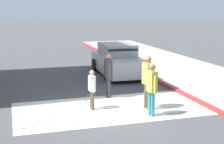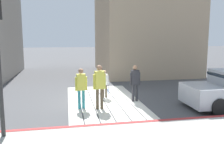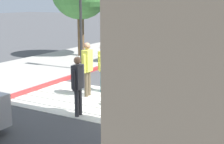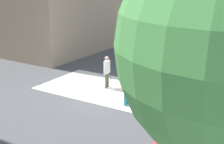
{
  "view_description": "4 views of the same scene",
  "coord_description": "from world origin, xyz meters",
  "px_view_note": "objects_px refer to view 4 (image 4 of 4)",
  "views": [
    {
      "loc": [
        3.15,
        10.59,
        3.48
      ],
      "look_at": [
        -0.2,
        -0.4,
        1.19
      ],
      "focal_mm": 54.33,
      "sensor_mm": 36.0,
      "label": 1
    },
    {
      "loc": [
        -10.48,
        1.62,
        2.93
      ],
      "look_at": [
        0.35,
        -0.46,
        1.29
      ],
      "focal_mm": 37.76,
      "sensor_mm": 36.0,
      "label": 2
    },
    {
      "loc": [
        4.8,
        -8.59,
        3.17
      ],
      "look_at": [
        -0.04,
        -0.03,
        1.03
      ],
      "focal_mm": 53.16,
      "sensor_mm": 36.0,
      "label": 3
    },
    {
      "loc": [
        -6.53,
        10.84,
        4.58
      ],
      "look_at": [
        -0.05,
        0.47,
        0.94
      ],
      "focal_mm": 53.22,
      "sensor_mm": 36.0,
      "label": 4
    }
  ],
  "objects_px": {
    "car_parked_near_curb": "(207,54)",
    "pedestrian_adult_lead": "(141,62)",
    "pedestrian_adult_trailing": "(127,79)",
    "traffic_light_corner": "(171,41)",
    "pedestrian_adult_side": "(140,73)",
    "pedestrian_child_with_racket": "(107,70)"
  },
  "relations": [
    {
      "from": "pedestrian_adult_trailing",
      "to": "pedestrian_adult_side",
      "type": "bearing_deg",
      "value": -102.57
    },
    {
      "from": "traffic_light_corner",
      "to": "pedestrian_adult_lead",
      "type": "relative_size",
      "value": 2.52
    },
    {
      "from": "pedestrian_adult_side",
      "to": "pedestrian_adult_trailing",
      "type": "bearing_deg",
      "value": 77.43
    },
    {
      "from": "traffic_light_corner",
      "to": "pedestrian_adult_side",
      "type": "xyz_separation_m",
      "value": [
        2.37,
        -3.11,
        -1.98
      ]
    },
    {
      "from": "car_parked_near_curb",
      "to": "pedestrian_adult_lead",
      "type": "xyz_separation_m",
      "value": [
        1.65,
        3.94,
        0.24
      ]
    },
    {
      "from": "pedestrian_adult_lead",
      "to": "pedestrian_adult_trailing",
      "type": "xyz_separation_m",
      "value": [
        -0.7,
        2.48,
        0.0
      ]
    },
    {
      "from": "pedestrian_adult_lead",
      "to": "pedestrian_adult_trailing",
      "type": "relative_size",
      "value": 1.0
    },
    {
      "from": "pedestrian_adult_lead",
      "to": "pedestrian_child_with_racket",
      "type": "bearing_deg",
      "value": 52.99
    },
    {
      "from": "traffic_light_corner",
      "to": "pedestrian_adult_side",
      "type": "bearing_deg",
      "value": -52.71
    },
    {
      "from": "pedestrian_adult_trailing",
      "to": "pedestrian_child_with_racket",
      "type": "xyz_separation_m",
      "value": [
        1.63,
        -1.24,
        -0.22
      ]
    },
    {
      "from": "pedestrian_child_with_racket",
      "to": "pedestrian_adult_side",
      "type": "bearing_deg",
      "value": 164.27
    },
    {
      "from": "pedestrian_adult_trailing",
      "to": "pedestrian_adult_side",
      "type": "relative_size",
      "value": 0.92
    },
    {
      "from": "car_parked_near_curb",
      "to": "pedestrian_adult_lead",
      "type": "relative_size",
      "value": 2.58
    },
    {
      "from": "car_parked_near_curb",
      "to": "pedestrian_adult_side",
      "type": "relative_size",
      "value": 2.39
    },
    {
      "from": "pedestrian_adult_trailing",
      "to": "pedestrian_adult_lead",
      "type": "bearing_deg",
      "value": -74.35
    },
    {
      "from": "pedestrian_adult_lead",
      "to": "pedestrian_child_with_racket",
      "type": "relative_size",
      "value": 1.25
    },
    {
      "from": "traffic_light_corner",
      "to": "pedestrian_child_with_racket",
      "type": "xyz_separation_m",
      "value": [
        4.17,
        -3.62,
        -2.27
      ]
    },
    {
      "from": "car_parked_near_curb",
      "to": "traffic_light_corner",
      "type": "height_order",
      "value": "traffic_light_corner"
    },
    {
      "from": "pedestrian_adult_trailing",
      "to": "pedestrian_child_with_racket",
      "type": "height_order",
      "value": "pedestrian_adult_trailing"
    },
    {
      "from": "pedestrian_adult_side",
      "to": "pedestrian_child_with_racket",
      "type": "xyz_separation_m",
      "value": [
        1.8,
        -0.51,
        -0.3
      ]
    },
    {
      "from": "pedestrian_adult_lead",
      "to": "pedestrian_adult_side",
      "type": "distance_m",
      "value": 1.95
    },
    {
      "from": "car_parked_near_curb",
      "to": "pedestrian_adult_trailing",
      "type": "xyz_separation_m",
      "value": [
        0.96,
        6.42,
        0.24
      ]
    }
  ]
}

